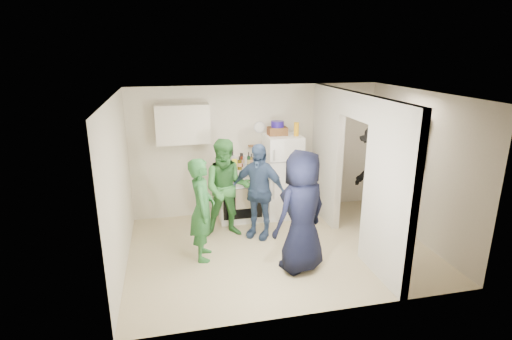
{
  "coord_description": "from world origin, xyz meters",
  "views": [
    {
      "loc": [
        -1.65,
        -5.65,
        3.14
      ],
      "look_at": [
        -0.31,
        0.4,
        1.25
      ],
      "focal_mm": 28.0,
      "sensor_mm": 36.0,
      "label": 1
    }
  ],
  "objects": [
    {
      "name": "bottle_c",
      "position": [
        -0.51,
        1.52,
        1.14
      ],
      "size": [
        0.06,
        0.06,
        0.3
      ],
      "primitive_type": "cylinder",
      "color": "#B3B6C2",
      "rests_on": "stove"
    },
    {
      "name": "yellow_cup_stack_stove",
      "position": [
        -0.53,
        1.15,
        1.12
      ],
      "size": [
        0.09,
        0.09,
        0.25
      ],
      "primitive_type": "cylinder",
      "color": "yellow",
      "rests_on": "stove"
    },
    {
      "name": "bottle_j",
      "position": [
        -0.1,
        1.25,
        1.14
      ],
      "size": [
        0.06,
        0.06,
        0.3
      ],
      "primitive_type": "cylinder",
      "color": "#1B4F28",
      "rests_on": "stove"
    },
    {
      "name": "wall_back",
      "position": [
        0.0,
        1.7,
        1.25
      ],
      "size": [
        4.8,
        0.0,
        4.8
      ],
      "primitive_type": "plane",
      "rotation": [
        1.57,
        0.0,
        0.0
      ],
      "color": "silver",
      "rests_on": "floor"
    },
    {
      "name": "spice_shelf",
      "position": [
        0.0,
        1.65,
        1.35
      ],
      "size": [
        0.35,
        0.08,
        0.03
      ],
      "primitive_type": "cube",
      "color": "olive",
      "rests_on": "wall_back"
    },
    {
      "name": "ceiling",
      "position": [
        0.0,
        0.0,
        2.5
      ],
      "size": [
        4.8,
        4.8,
        0.0
      ],
      "primitive_type": "plane",
      "rotation": [
        3.14,
        0.0,
        0.0
      ],
      "color": "white",
      "rests_on": "wall_back"
    },
    {
      "name": "bottle_e",
      "position": [
        -0.32,
        1.54,
        1.12
      ],
      "size": [
        0.08,
        0.08,
        0.25
      ],
      "primitive_type": "cylinder",
      "color": "#B4B9C8",
      "rests_on": "stove"
    },
    {
      "name": "yellow_cup_stack_top",
      "position": [
        0.64,
        1.24,
        1.72
      ],
      "size": [
        0.09,
        0.09,
        0.25
      ],
      "primitive_type": "cylinder",
      "color": "yellow",
      "rests_on": "fridge"
    },
    {
      "name": "bottle_b",
      "position": [
        -0.6,
        1.29,
        1.12
      ],
      "size": [
        0.08,
        0.08,
        0.26
      ],
      "primitive_type": "cylinder",
      "color": "#194C20",
      "rests_on": "stove"
    },
    {
      "name": "bottle_h",
      "position": [
        -0.7,
        1.24,
        1.11
      ],
      "size": [
        0.07,
        0.07,
        0.24
      ],
      "primitive_type": "cylinder",
      "color": "silver",
      "rests_on": "stove"
    },
    {
      "name": "wall_front",
      "position": [
        0.0,
        -1.7,
        1.25
      ],
      "size": [
        4.8,
        0.0,
        4.8
      ],
      "primitive_type": "plane",
      "rotation": [
        -1.57,
        0.0,
        0.0
      ],
      "color": "silver",
      "rests_on": "floor"
    },
    {
      "name": "wall_left",
      "position": [
        -2.4,
        0.0,
        1.25
      ],
      "size": [
        0.0,
        3.4,
        3.4
      ],
      "primitive_type": "plane",
      "rotation": [
        1.57,
        0.0,
        1.57
      ],
      "color": "silver",
      "rests_on": "floor"
    },
    {
      "name": "bottle_i",
      "position": [
        -0.36,
        1.49,
        1.13
      ],
      "size": [
        0.08,
        0.08,
        0.27
      ],
      "primitive_type": "cylinder",
      "color": "#531D0E",
      "rests_on": "stove"
    },
    {
      "name": "bottle_a",
      "position": [
        -0.7,
        1.48,
        1.13
      ],
      "size": [
        0.07,
        0.07,
        0.28
      ],
      "primitive_type": "cylinder",
      "color": "brown",
      "rests_on": "stove"
    },
    {
      "name": "red_cup",
      "position": [
        -0.19,
        1.17,
        1.05
      ],
      "size": [
        0.09,
        0.09,
        0.12
      ],
      "primitive_type": "cylinder",
      "color": "red",
      "rests_on": "stove"
    },
    {
      "name": "wall_right",
      "position": [
        2.4,
        0.0,
        1.25
      ],
      "size": [
        0.0,
        3.4,
        3.4
      ],
      "primitive_type": "plane",
      "rotation": [
        1.57,
        0.0,
        -1.57
      ],
      "color": "silver",
      "rests_on": "floor"
    },
    {
      "name": "stove",
      "position": [
        -0.41,
        1.37,
        0.5
      ],
      "size": [
        0.83,
        0.69,
        0.99
      ],
      "primitive_type": "cube",
      "color": "white",
      "rests_on": "floor"
    },
    {
      "name": "person_denim",
      "position": [
        -0.23,
        0.55,
        0.83
      ],
      "size": [
        1.02,
        0.89,
        1.65
      ],
      "primitive_type": "imported",
      "rotation": [
        0.0,
        0.0,
        -0.62
      ],
      "color": "#355074",
      "rests_on": "floor"
    },
    {
      "name": "nook_valance",
      "position": [
        2.34,
        0.2,
        2.0
      ],
      "size": [
        0.04,
        0.82,
        0.18
      ],
      "primitive_type": "cube",
      "color": "white",
      "rests_on": "wall_right"
    },
    {
      "name": "partition_pier_front",
      "position": [
        1.2,
        -1.1,
        1.25
      ],
      "size": [
        0.12,
        1.2,
        2.5
      ],
      "primitive_type": "cube",
      "color": "silver",
      "rests_on": "floor"
    },
    {
      "name": "upper_cabinet",
      "position": [
        -1.4,
        1.52,
        1.85
      ],
      "size": [
        0.95,
        0.34,
        0.7
      ],
      "primitive_type": "cube",
      "color": "silver",
      "rests_on": "wall_back"
    },
    {
      "name": "wall_clock",
      "position": [
        0.05,
        1.68,
        1.7
      ],
      "size": [
        0.22,
        0.02,
        0.22
      ],
      "primitive_type": "cylinder",
      "rotation": [
        1.57,
        0.0,
        0.0
      ],
      "color": "white",
      "rests_on": "wall_back"
    },
    {
      "name": "floor",
      "position": [
        0.0,
        0.0,
        0.0
      ],
      "size": [
        4.8,
        4.8,
        0.0
      ],
      "primitive_type": "plane",
      "color": "#C7B78C",
      "rests_on": "ground"
    },
    {
      "name": "bottle_d",
      "position": [
        -0.41,
        1.32,
        1.11
      ],
      "size": [
        0.08,
        0.08,
        0.24
      ],
      "primitive_type": "cylinder",
      "color": "#56480F",
      "rests_on": "stove"
    },
    {
      "name": "partition_pier_back",
      "position": [
        1.2,
        1.1,
        1.25
      ],
      "size": [
        0.12,
        1.2,
        2.5
      ],
      "primitive_type": "cube",
      "color": "silver",
      "rests_on": "floor"
    },
    {
      "name": "blue_bowl",
      "position": [
        0.32,
        1.39,
        1.8
      ],
      "size": [
        0.24,
        0.24,
        0.11
      ],
      "primitive_type": "cylinder",
      "color": "navy",
      "rests_on": "wicker_basket"
    },
    {
      "name": "person_navy",
      "position": [
        0.13,
        -0.64,
        0.91
      ],
      "size": [
        1.04,
        0.89,
        1.81
      ],
      "primitive_type": "imported",
      "rotation": [
        0.0,
        0.0,
        -2.71
      ],
      "color": "black",
      "rests_on": "floor"
    },
    {
      "name": "person_green_center",
      "position": [
        -0.74,
        0.7,
        0.86
      ],
      "size": [
        0.9,
        0.74,
        1.72
      ],
      "primitive_type": "imported",
      "rotation": [
        0.0,
        0.0,
        -0.11
      ],
      "color": "#38813E",
      "rests_on": "floor"
    },
    {
      "name": "wicker_basket",
      "position": [
        0.32,
        1.39,
        1.67
      ],
      "size": [
        0.35,
        0.25,
        0.15
      ],
      "primitive_type": "cube",
      "color": "brown",
      "rests_on": "fridge"
    },
    {
      "name": "person_nook",
      "position": [
        1.92,
        0.51,
        0.94
      ],
      "size": [
        0.72,
        1.22,
        1.87
      ],
      "primitive_type": "imported",
      "rotation": [
        0.0,
        0.0,
        -1.55
      ],
      "color": "black",
      "rests_on": "floor"
    },
    {
      "name": "person_green_left",
      "position": [
        -1.23,
        0.0,
        0.8
      ],
      "size": [
        0.46,
        0.63,
        1.61
      ],
      "primitive_type": "imported",
      "rotation": [
        0.0,
        0.0,
        1.44
      ],
      "color": "#2A692A",
      "rests_on": "floor"
    },
    {
      "name": "nook_window",
      "position": [
        2.38,
        0.2,
        1.65
      ],
      "size": [
        0.03,
        0.7,
        0.8
      ],
      "primitive_type": "cube",
      "color": "black",
      "rests_on": "wall_right"
    },
    {
      "name": "bottle_f",
      "position": [
        -0.23,
        1.39,
        1.14
      ],
      "size": [
        0.06,
        0.06,
        0.31
      ],
      "primitive_type": "cylinder",
      "color": "#143720",
      "rests_on": "stove"
    },
    {
      "name": "nook_window_frame",
      "position": [
        2.36,
        0.2,
        1.65
      ],
      "size": [
        0.04,
        0.76,
        0.86
      ],
      "primitive_type": "cube",
      "color": "white",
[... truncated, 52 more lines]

